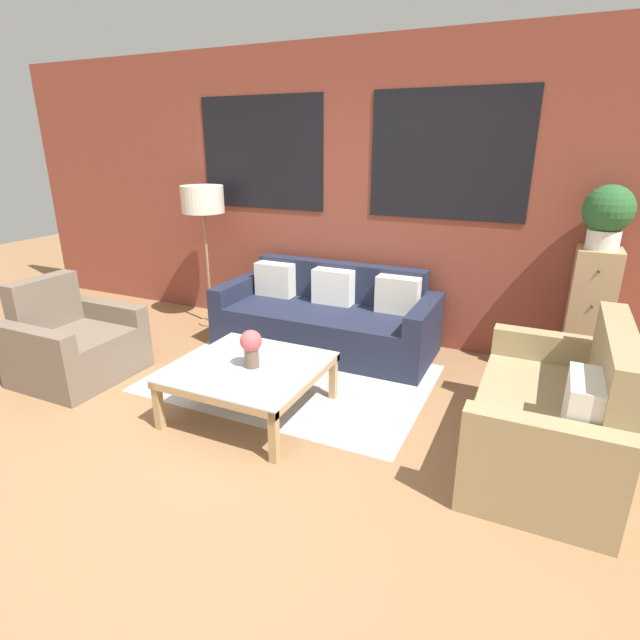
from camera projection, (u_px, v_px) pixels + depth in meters
ground_plane at (206, 449)px, 3.29m from camera, size 16.00×16.00×0.00m
wall_back_brick at (348, 196)px, 4.90m from camera, size 8.40×0.09×2.80m
rug at (291, 378)px, 4.28m from camera, size 2.29×1.58×0.00m
couch_dark at (327, 319)px, 4.86m from camera, size 2.09×0.88×0.78m
settee_vintage at (553, 418)px, 3.07m from camera, size 0.80×1.45×0.92m
armchair_corner at (74, 346)px, 4.24m from camera, size 0.80×0.89×0.84m
coffee_table at (250, 372)px, 3.63m from camera, size 1.00×1.00×0.38m
floor_lamp at (203, 204)px, 5.14m from camera, size 0.44×0.44×1.49m
drawer_cabinet at (588, 317)px, 4.08m from camera, size 0.33×0.36×1.12m
potted_plant at (608, 214)px, 3.80m from camera, size 0.37×0.37×0.49m
flower_vase at (251, 346)px, 3.54m from camera, size 0.16×0.16×0.28m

